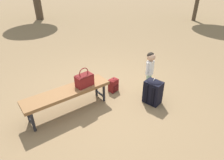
{
  "coord_description": "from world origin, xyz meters",
  "views": [
    {
      "loc": [
        -1.55,
        -2.96,
        2.31
      ],
      "look_at": [
        0.1,
        -0.16,
        0.45
      ],
      "focal_mm": 30.56,
      "sensor_mm": 36.0,
      "label": 1
    }
  ],
  "objects_px": {
    "handbag": "(84,80)",
    "backpack_large": "(153,91)",
    "backpack_small": "(113,84)",
    "child_standing": "(150,66)",
    "park_bench": "(67,93)"
  },
  "relations": [
    {
      "from": "handbag",
      "to": "backpack_large",
      "type": "bearing_deg",
      "value": -26.37
    },
    {
      "from": "backpack_small",
      "to": "backpack_large",
      "type": "bearing_deg",
      "value": -58.87
    },
    {
      "from": "handbag",
      "to": "child_standing",
      "type": "bearing_deg",
      "value": -6.09
    },
    {
      "from": "handbag",
      "to": "backpack_small",
      "type": "distance_m",
      "value": 0.85
    },
    {
      "from": "child_standing",
      "to": "backpack_large",
      "type": "xyz_separation_m",
      "value": [
        -0.25,
        -0.43,
        -0.31
      ]
    },
    {
      "from": "backpack_large",
      "to": "backpack_small",
      "type": "bearing_deg",
      "value": 121.13
    },
    {
      "from": "child_standing",
      "to": "backpack_large",
      "type": "relative_size",
      "value": 1.6
    },
    {
      "from": "park_bench",
      "to": "handbag",
      "type": "relative_size",
      "value": 4.44
    },
    {
      "from": "backpack_large",
      "to": "backpack_small",
      "type": "height_order",
      "value": "backpack_large"
    },
    {
      "from": "park_bench",
      "to": "handbag",
      "type": "bearing_deg",
      "value": 0.07
    },
    {
      "from": "handbag",
      "to": "backpack_large",
      "type": "xyz_separation_m",
      "value": [
        1.18,
        -0.59,
        -0.3
      ]
    },
    {
      "from": "park_bench",
      "to": "handbag",
      "type": "distance_m",
      "value": 0.39
    },
    {
      "from": "handbag",
      "to": "child_standing",
      "type": "relative_size",
      "value": 0.42
    },
    {
      "from": "park_bench",
      "to": "child_standing",
      "type": "xyz_separation_m",
      "value": [
        1.78,
        -0.15,
        0.19
      ]
    },
    {
      "from": "park_bench",
      "to": "backpack_small",
      "type": "relative_size",
      "value": 4.94
    }
  ]
}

